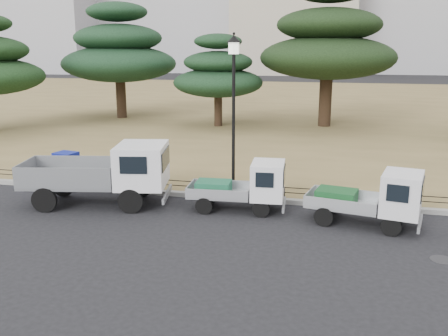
% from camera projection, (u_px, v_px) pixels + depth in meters
% --- Properties ---
extents(ground, '(220.00, 220.00, 0.00)m').
position_uv_depth(ground, '(209.00, 224.00, 15.38)').
color(ground, black).
extents(lawn, '(120.00, 56.00, 0.15)m').
position_uv_depth(lawn, '(296.00, 106.00, 44.29)').
color(lawn, olive).
rests_on(lawn, ground).
extents(curb, '(120.00, 0.25, 0.16)m').
position_uv_depth(curb, '(228.00, 197.00, 17.81)').
color(curb, gray).
rests_on(curb, ground).
extents(truck_large, '(5.13, 2.79, 2.12)m').
position_uv_depth(truck_large, '(104.00, 171.00, 17.01)').
color(truck_large, black).
rests_on(truck_large, ground).
extents(truck_kei_front, '(3.23, 1.55, 1.67)m').
position_uv_depth(truck_kei_front, '(244.00, 186.00, 16.48)').
color(truck_kei_front, black).
rests_on(truck_kei_front, ground).
extents(truck_kei_rear, '(3.54, 2.02, 1.74)m').
position_uv_depth(truck_kei_rear, '(372.00, 198.00, 15.06)').
color(truck_kei_rear, black).
rests_on(truck_kei_rear, ground).
extents(street_lamp, '(0.50, 0.50, 5.54)m').
position_uv_depth(street_lamp, '(234.00, 89.00, 17.15)').
color(street_lamp, black).
rests_on(street_lamp, lawn).
extents(pipe_fence, '(38.00, 0.04, 0.40)m').
position_uv_depth(pipe_fence, '(229.00, 186.00, 17.87)').
color(pipe_fence, black).
rests_on(pipe_fence, lawn).
extents(tarp_pile, '(1.93, 1.57, 1.14)m').
position_uv_depth(tarp_pile, '(62.00, 168.00, 19.82)').
color(tarp_pile, navy).
rests_on(tarp_pile, lawn).
extents(manhole, '(0.60, 0.60, 0.01)m').
position_uv_depth(manhole, '(442.00, 260.00, 12.82)').
color(manhole, '#2D2D30').
rests_on(manhole, ground).
extents(pine_west_near, '(8.14, 8.14, 8.14)m').
position_uv_depth(pine_west_near, '(119.00, 52.00, 35.60)').
color(pine_west_near, black).
rests_on(pine_west_near, lawn).
extents(pine_center_left, '(5.82, 5.82, 5.92)m').
position_uv_depth(pine_center_left, '(218.00, 73.00, 32.14)').
color(pine_center_left, black).
rests_on(pine_center_left, lawn).
extents(pine_center_right, '(8.67, 8.67, 9.20)m').
position_uv_depth(pine_center_right, '(328.00, 43.00, 31.68)').
color(pine_center_right, black).
rests_on(pine_center_right, lawn).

